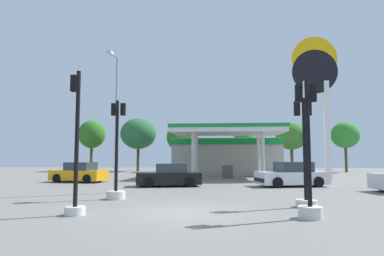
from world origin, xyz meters
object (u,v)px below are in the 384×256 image
at_px(tree_3, 245,142).
at_px(corner_streetlamp, 115,110).
at_px(car_3, 292,175).
at_px(tree_0, 92,134).
at_px(traffic_signal_1, 309,173).
at_px(car_2, 79,173).
at_px(car_0, 169,176).
at_px(tree_4, 291,136).
at_px(traffic_signal_0, 117,170).
at_px(traffic_signal_2, 305,169).
at_px(tree_2, 182,137).
at_px(tree_5, 345,135).
at_px(station_pole_sign, 315,89).
at_px(tree_1, 138,134).
at_px(traffic_signal_3, 76,166).

xyz_separation_m(tree_3, corner_streetlamp, (-8.51, -25.18, 0.63)).
height_order(car_3, tree_0, tree_0).
bearing_deg(traffic_signal_1, car_3, 81.13).
height_order(car_2, corner_streetlamp, corner_streetlamp).
bearing_deg(traffic_signal_1, car_0, 119.77).
distance_m(traffic_signal_1, tree_4, 32.15).
relative_size(car_3, tree_4, 0.76).
bearing_deg(traffic_signal_0, tree_0, 113.70).
xyz_separation_m(traffic_signal_0, traffic_signal_2, (7.95, -1.71, 0.15)).
distance_m(tree_2, corner_streetlamp, 24.35).
distance_m(car_3, tree_3, 20.42).
relative_size(traffic_signal_0, tree_5, 0.74).
bearing_deg(station_pole_sign, traffic_signal_1, -106.31).
relative_size(station_pole_sign, tree_5, 1.99).
bearing_deg(tree_1, traffic_signal_3, -79.64).
bearing_deg(traffic_signal_3, tree_3, 76.04).
height_order(car_2, traffic_signal_3, traffic_signal_3).
height_order(traffic_signal_1, traffic_signal_2, traffic_signal_1).
xyz_separation_m(traffic_signal_3, tree_3, (7.81, 31.41, 2.12)).
bearing_deg(tree_5, traffic_signal_3, -122.50).
bearing_deg(traffic_signal_0, tree_1, 102.07).
xyz_separation_m(tree_0, tree_2, (11.95, -1.09, -0.50)).
height_order(traffic_signal_0, tree_2, tree_2).
bearing_deg(tree_0, tree_1, -1.69).
xyz_separation_m(car_3, traffic_signal_1, (-1.75, -11.23, 0.69)).
bearing_deg(tree_5, car_0, -131.91).
relative_size(traffic_signal_2, tree_4, 0.68).
distance_m(traffic_signal_3, tree_2, 30.69).
bearing_deg(corner_streetlamp, car_3, 26.63).
xyz_separation_m(traffic_signal_1, tree_5, (12.25, 31.09, 3.06)).
height_order(car_3, tree_3, tree_3).
height_order(traffic_signal_3, tree_1, tree_1).
height_order(tree_4, corner_streetlamp, corner_streetlamp).
bearing_deg(tree_1, tree_0, 178.31).
bearing_deg(traffic_signal_3, tree_5, 57.50).
height_order(car_3, tree_5, tree_5).
bearing_deg(car_3, station_pole_sign, 62.28).
height_order(traffic_signal_0, traffic_signal_1, traffic_signal_0).
bearing_deg(traffic_signal_3, car_2, 112.94).
relative_size(car_3, tree_1, 0.69).
bearing_deg(car_0, tree_4, 59.94).
distance_m(car_3, traffic_signal_3, 14.66).
relative_size(tree_1, corner_streetlamp, 0.93).
relative_size(car_2, tree_0, 0.66).
relative_size(traffic_signal_2, tree_3, 0.81).
bearing_deg(corner_streetlamp, tree_3, 71.32).
bearing_deg(tree_2, tree_3, 6.05).
distance_m(traffic_signal_1, tree_2, 31.61).
xyz_separation_m(traffic_signal_2, tree_2, (-8.09, 28.15, 2.80)).
bearing_deg(traffic_signal_3, corner_streetlamp, 96.44).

